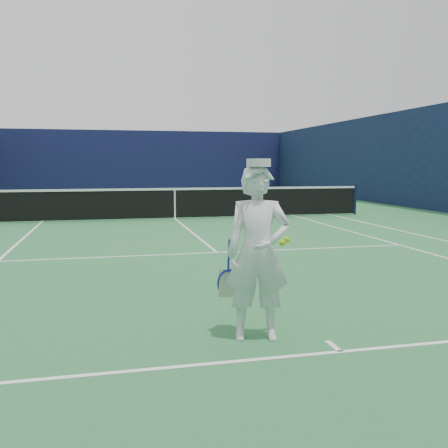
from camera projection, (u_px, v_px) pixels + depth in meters
name	position (u px, v px, depth m)	size (l,w,h in m)	color
ground	(175.00, 219.00, 16.22)	(80.00, 80.00, 0.00)	#2A6F3A
court_markings	(175.00, 219.00, 16.22)	(11.03, 23.83, 0.01)	white
windscreen_fence	(174.00, 157.00, 15.98)	(20.12, 36.12, 4.00)	#0E1136
tennis_net	(175.00, 202.00, 16.15)	(12.88, 0.09, 1.07)	#141E4C
tennis_player	(258.00, 252.00, 5.01)	(0.75, 0.60, 1.83)	white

